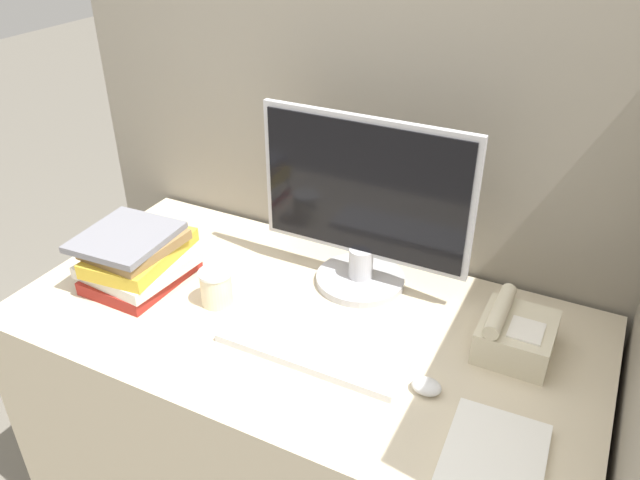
# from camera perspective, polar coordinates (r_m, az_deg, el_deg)

# --- Properties ---
(cubicle_panel_rear) EXTENTS (1.83, 0.04, 1.52)m
(cubicle_panel_rear) POSITION_cam_1_polar(r_m,az_deg,el_deg) (1.83, 4.31, 0.58)
(cubicle_panel_rear) COLOR gray
(cubicle_panel_rear) RESTS_ON ground_plane
(cubicle_panel_right) EXTENTS (0.04, 0.80, 1.52)m
(cubicle_panel_right) POSITION_cam_1_polar(r_m,az_deg,el_deg) (1.43, 27.14, -13.19)
(cubicle_panel_right) COLOR gray
(cubicle_panel_right) RESTS_ON ground_plane
(desk) EXTENTS (1.43, 0.74, 0.73)m
(desk) POSITION_cam_1_polar(r_m,az_deg,el_deg) (1.79, -1.55, -16.46)
(desk) COLOR beige
(desk) RESTS_ON ground_plane
(monitor) EXTENTS (0.55, 0.23, 0.46)m
(monitor) POSITION_cam_1_polar(r_m,az_deg,el_deg) (1.56, 3.99, 2.70)
(monitor) COLOR #B7B7BC
(monitor) RESTS_ON desk
(keyboard) EXTENTS (0.44, 0.14, 0.02)m
(keyboard) POSITION_cam_1_polar(r_m,az_deg,el_deg) (1.43, -0.75, -9.97)
(keyboard) COLOR silver
(keyboard) RESTS_ON desk
(mouse) EXTENTS (0.06, 0.05, 0.03)m
(mouse) POSITION_cam_1_polar(r_m,az_deg,el_deg) (1.36, 9.72, -13.05)
(mouse) COLOR silver
(mouse) RESTS_ON desk
(coffee_cup) EXTENTS (0.08, 0.08, 0.09)m
(coffee_cup) POSITION_cam_1_polar(r_m,az_deg,el_deg) (1.58, -9.48, -4.27)
(coffee_cup) COLOR beige
(coffee_cup) RESTS_ON desk
(book_stack) EXTENTS (0.26, 0.29, 0.15)m
(book_stack) POSITION_cam_1_polar(r_m,az_deg,el_deg) (1.70, -16.34, -1.58)
(book_stack) COLOR maroon
(book_stack) RESTS_ON desk
(desk_telephone) EXTENTS (0.16, 0.18, 0.12)m
(desk_telephone) POSITION_cam_1_polar(r_m,az_deg,el_deg) (1.48, 17.38, -8.24)
(desk_telephone) COLOR beige
(desk_telephone) RESTS_ON desk
(paper_pile) EXTENTS (0.19, 0.23, 0.02)m
(paper_pile) POSITION_cam_1_polar(r_m,az_deg,el_deg) (1.27, 15.65, -18.45)
(paper_pile) COLOR white
(paper_pile) RESTS_ON desk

